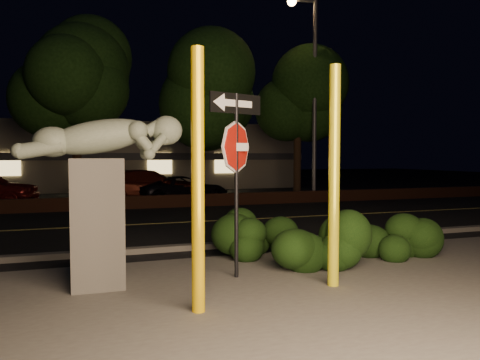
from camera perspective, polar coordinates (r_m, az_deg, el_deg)
name	(u,v)px	position (r m, az deg, el deg)	size (l,w,h in m)	color
ground	(151,212)	(17.30, -10.82, -3.88)	(90.00, 90.00, 0.00)	black
patio	(267,301)	(6.81, 3.32, -14.48)	(14.00, 6.00, 0.02)	#4C4944
road	(166,223)	(14.37, -9.06, -5.24)	(80.00, 8.00, 0.01)	black
lane_marking	(166,223)	(14.36, -9.06, -5.19)	(80.00, 0.12, 0.01)	#D0BF53
curb	(199,246)	(10.40, -5.03, -8.07)	(80.00, 0.25, 0.12)	#4C4944
brick_wall	(146,202)	(18.56, -11.42, -2.64)	(40.00, 0.35, 0.50)	#432215
parking_lot	(130,196)	(24.21, -13.25, -1.94)	(40.00, 12.00, 0.01)	black
building	(117,156)	(32.08, -14.78, 2.80)	(22.00, 10.20, 4.00)	slate
tree_far_b	(75,56)	(20.59, -19.46, 14.03)	(5.20, 5.20, 8.41)	black
tree_far_c	(198,72)	(20.73, -5.12, 13.00)	(4.80, 4.80, 7.84)	black
tree_far_d	(298,85)	(22.87, 7.06, 11.43)	(4.40, 4.40, 7.42)	black
yellow_pole_left	(198,182)	(6.04, -5.16, -0.21)	(0.17, 0.17, 3.44)	yellow
yellow_pole_right	(334,177)	(7.39, 11.40, 0.38)	(0.17, 0.17, 3.45)	yellow
signpost	(236,148)	(7.74, -0.45, 3.98)	(0.99, 0.37, 3.08)	black
sculpture	(100,181)	(7.54, -16.73, -0.12)	(2.51, 0.79, 2.69)	#4C4944
hedge_center	(256,230)	(9.51, 1.91, -6.07)	(2.14, 1.00, 1.11)	black
hedge_right	(314,238)	(8.64, 8.97, -6.96)	(1.73, 0.93, 1.13)	black
hedge_far_right	(394,229)	(10.00, 18.30, -5.67)	(1.65, 1.03, 1.15)	black
streetlight	(310,81)	(21.30, 8.58, 11.80)	(1.33, 0.47, 8.95)	#545359
parked_car_darkred	(149,186)	(20.82, -11.03, -0.74)	(2.01, 4.94, 1.43)	#45130A
parked_car_dark	(182,189)	(20.84, -7.04, -1.10)	(1.91, 4.14, 1.15)	black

